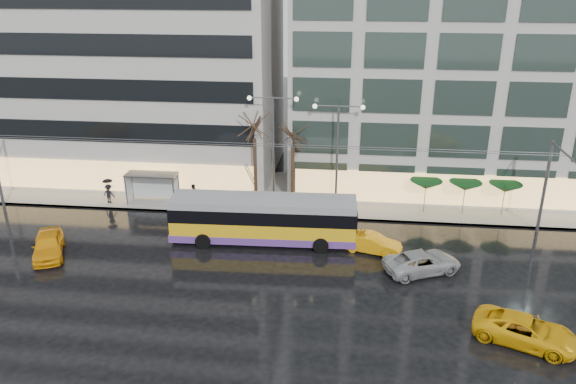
# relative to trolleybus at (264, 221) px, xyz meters

# --- Properties ---
(ground) EXTENTS (140.00, 140.00, 0.00)m
(ground) POSITION_rel_trolleybus_xyz_m (-2.11, -4.67, -1.64)
(ground) COLOR black
(ground) RESTS_ON ground
(sidewalk) EXTENTS (80.00, 10.00, 0.15)m
(sidewalk) POSITION_rel_trolleybus_xyz_m (-0.11, 9.33, -1.56)
(sidewalk) COLOR gray
(sidewalk) RESTS_ON ground
(kerb) EXTENTS (80.00, 0.10, 0.15)m
(kerb) POSITION_rel_trolleybus_xyz_m (-0.11, 4.38, -1.56)
(kerb) COLOR slate
(kerb) RESTS_ON ground
(building_left) EXTENTS (34.00, 14.00, 22.00)m
(building_left) POSITION_rel_trolleybus_xyz_m (-18.11, 14.33, 9.51)
(building_left) COLOR #B0ADA8
(building_left) RESTS_ON sidewalk
(building_right) EXTENTS (32.00, 14.00, 25.00)m
(building_right) POSITION_rel_trolleybus_xyz_m (16.89, 14.33, 11.01)
(building_right) COLOR #B0ADA8
(building_right) RESTS_ON sidewalk
(trolleybus) EXTENTS (13.12, 5.21, 6.04)m
(trolleybus) POSITION_rel_trolleybus_xyz_m (0.00, 0.00, 0.00)
(trolleybus) COLOR gold
(trolleybus) RESTS_ON ground
(catenary) EXTENTS (42.24, 5.12, 7.00)m
(catenary) POSITION_rel_trolleybus_xyz_m (-1.11, 3.27, 2.62)
(catenary) COLOR #595B60
(catenary) RESTS_ON ground
(bus_shelter) EXTENTS (4.20, 1.60, 2.51)m
(bus_shelter) POSITION_rel_trolleybus_xyz_m (-10.49, 6.02, 0.33)
(bus_shelter) COLOR #595B60
(bus_shelter) RESTS_ON sidewalk
(street_lamp_near) EXTENTS (3.96, 0.36, 9.03)m
(street_lamp_near) POSITION_rel_trolleybus_xyz_m (-0.11, 6.13, 4.35)
(street_lamp_near) COLOR #595B60
(street_lamp_near) RESTS_ON sidewalk
(street_lamp_far) EXTENTS (3.96, 0.36, 8.53)m
(street_lamp_far) POSITION_rel_trolleybus_xyz_m (4.89, 6.13, 4.08)
(street_lamp_far) COLOR #595B60
(street_lamp_far) RESTS_ON sidewalk
(tree_a) EXTENTS (3.20, 3.20, 8.40)m
(tree_a) POSITION_rel_trolleybus_xyz_m (-1.61, 6.33, 5.45)
(tree_a) COLOR black
(tree_a) RESTS_ON sidewalk
(tree_b) EXTENTS (3.20, 3.20, 7.70)m
(tree_b) POSITION_rel_trolleybus_xyz_m (1.39, 6.53, 4.76)
(tree_b) COLOR black
(tree_b) RESTS_ON sidewalk
(parasol_a) EXTENTS (2.50, 2.50, 2.65)m
(parasol_a) POSITION_rel_trolleybus_xyz_m (11.89, 6.33, 0.81)
(parasol_a) COLOR #595B60
(parasol_a) RESTS_ON sidewalk
(parasol_b) EXTENTS (2.50, 2.50, 2.65)m
(parasol_b) POSITION_rel_trolleybus_xyz_m (14.89, 6.33, 0.81)
(parasol_b) COLOR #595B60
(parasol_b) RESTS_ON sidewalk
(parasol_c) EXTENTS (2.50, 2.50, 2.65)m
(parasol_c) POSITION_rel_trolleybus_xyz_m (17.89, 6.33, 0.81)
(parasol_c) COLOR #595B60
(parasol_c) RESTS_ON sidewalk
(taxi_a) EXTENTS (3.63, 5.01, 1.58)m
(taxi_a) POSITION_rel_trolleybus_xyz_m (-14.19, -3.67, -0.84)
(taxi_a) COLOR #F4A20C
(taxi_a) RESTS_ON ground
(taxi_b) EXTENTS (4.21, 2.38, 1.31)m
(taxi_b) POSITION_rel_trolleybus_xyz_m (7.62, -0.74, -0.98)
(taxi_b) COLOR #FFA80D
(taxi_b) RESTS_ON ground
(taxi_c) EXTENTS (5.75, 4.27, 1.45)m
(taxi_c) POSITION_rel_trolleybus_xyz_m (15.24, -10.02, -0.91)
(taxi_c) COLOR #F5B60C
(taxi_c) RESTS_ON ground
(sedan_silver) EXTENTS (5.49, 4.11, 1.39)m
(sedan_silver) POSITION_rel_trolleybus_xyz_m (10.73, -3.14, -0.94)
(sedan_silver) COLOR #A4A5A9
(sedan_silver) RESTS_ON ground
(pedestrian_a) EXTENTS (1.22, 1.23, 2.19)m
(pedestrian_a) POSITION_rel_trolleybus_xyz_m (-9.51, 6.91, -0.00)
(pedestrian_a) COLOR black
(pedestrian_a) RESTS_ON sidewalk
(pedestrian_b) EXTENTS (0.88, 0.74, 1.61)m
(pedestrian_b) POSITION_rel_trolleybus_xyz_m (-6.80, 6.16, -0.68)
(pedestrian_b) COLOR black
(pedestrian_b) RESTS_ON sidewalk
(pedestrian_c) EXTENTS (1.15, 0.99, 2.11)m
(pedestrian_c) POSITION_rel_trolleybus_xyz_m (-13.69, 5.34, -0.37)
(pedestrian_c) COLOR black
(pedestrian_c) RESTS_ON sidewalk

